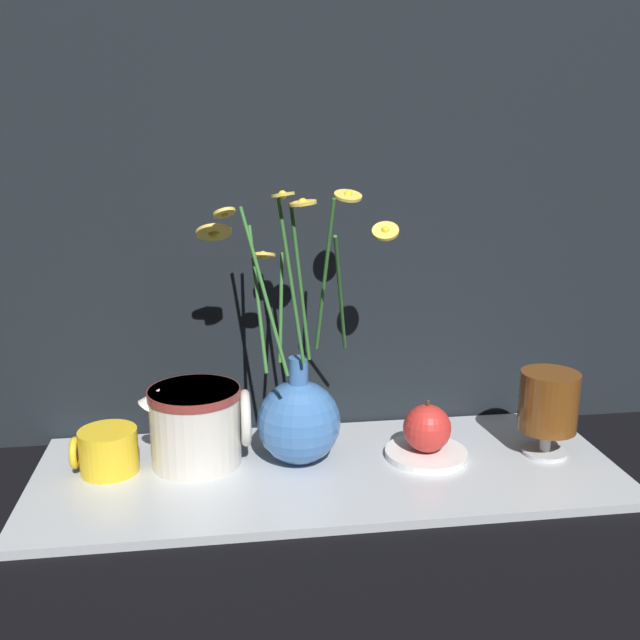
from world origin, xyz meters
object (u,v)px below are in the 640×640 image
object	(u,v)px
vase_with_flowers	(298,413)
tea_glass	(549,404)
ceramic_pitcher	(197,422)
orange_fruit	(427,428)
yellow_mug	(107,451)

from	to	relation	value
vase_with_flowers	tea_glass	distance (m)	0.36
ceramic_pitcher	orange_fruit	size ratio (longest dim) A/B	1.99
ceramic_pitcher	tea_glass	size ratio (longest dim) A/B	1.23
tea_glass	orange_fruit	bearing A→B (deg)	174.85
yellow_mug	tea_glass	distance (m)	0.63
orange_fruit	vase_with_flowers	bearing A→B (deg)	176.15
ceramic_pitcher	yellow_mug	bearing A→B (deg)	-175.01
yellow_mug	ceramic_pitcher	size ratio (longest dim) A/B	0.58
yellow_mug	orange_fruit	size ratio (longest dim) A/B	1.17
vase_with_flowers	tea_glass	xyz separation A→B (m)	(0.36, -0.03, 0.01)
yellow_mug	orange_fruit	distance (m)	0.45
tea_glass	orange_fruit	xyz separation A→B (m)	(-0.17, 0.02, -0.03)
vase_with_flowers	ceramic_pitcher	size ratio (longest dim) A/B	2.50
ceramic_pitcher	orange_fruit	distance (m)	0.33
yellow_mug	orange_fruit	xyz separation A→B (m)	(0.45, -0.02, 0.01)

